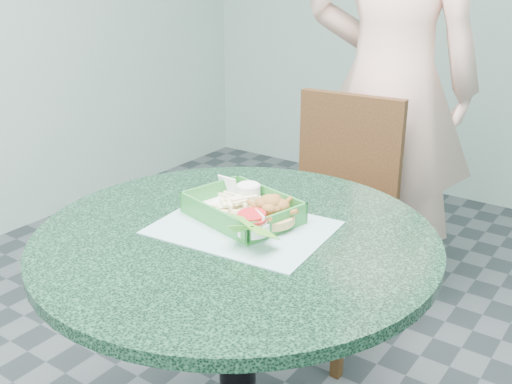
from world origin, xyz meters
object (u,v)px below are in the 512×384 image
Objects in this scene: food_basket at (242,219)px; sauce_ramekin at (242,197)px; dining_chair at (335,205)px; diner_person at (395,28)px; cafe_table at (237,301)px; crab_sandwich at (275,213)px.

food_basket is 4.31× the size of sauce_ramekin.
diner_person is (0.04, 0.34, 0.61)m from dining_chair.
cafe_table is 3.63× the size of food_basket.
dining_chair is 0.41× the size of diner_person.
crab_sandwich is (0.20, -0.71, 0.27)m from dining_chair.
crab_sandwich is at bearing 85.87° from diner_person.
crab_sandwich is (0.05, 0.09, 0.22)m from cafe_table.
sauce_ramekin is at bearing -88.91° from dining_chair.
diner_person is 18.84× the size of crab_sandwich.
dining_chair reaches higher than food_basket.
diner_person is 1.11m from crab_sandwich.
crab_sandwich is (0.09, 0.02, 0.03)m from food_basket.
diner_person reaches higher than cafe_table.
food_basket is at bearing -53.77° from sauce_ramekin.
diner_person reaches higher than sauce_ramekin.
food_basket is (0.11, -0.73, 0.24)m from dining_chair.
cafe_table is at bearing 82.65° from diner_person.
dining_chair is 0.78m from crab_sandwich.
cafe_table is at bearing -84.48° from dining_chair.
cafe_table is 1.28m from diner_person.
dining_chair is at bearing 100.58° from cafe_table.
sauce_ramekin is (0.07, -0.67, 0.27)m from dining_chair.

